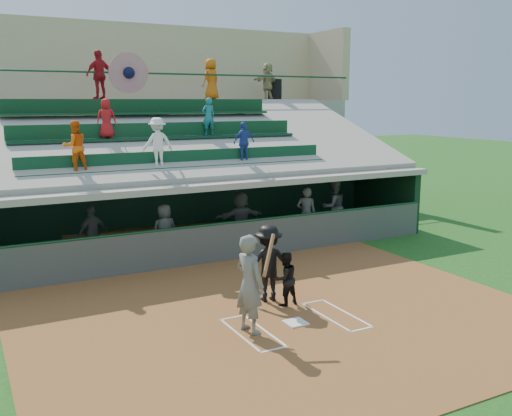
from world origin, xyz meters
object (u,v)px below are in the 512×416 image
batter_at_plate (250,283)px  trash_bin (275,90)px  home_plate (296,323)px  catcher (285,279)px

batter_at_plate → trash_bin: 16.07m
home_plate → batter_at_plate: size_ratio=0.21×
home_plate → catcher: size_ratio=0.35×
batter_at_plate → catcher: size_ratio=1.63×
home_plate → batter_at_plate: bearing=176.5°
home_plate → trash_bin: trash_bin is taller
trash_bin → batter_at_plate: bearing=-121.4°
home_plate → catcher: 1.27m
home_plate → catcher: catcher is taller
home_plate → catcher: (0.37, 1.06, 0.60)m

